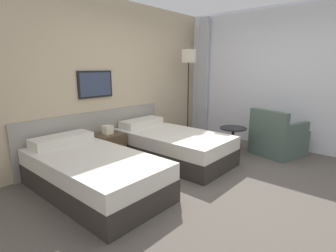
# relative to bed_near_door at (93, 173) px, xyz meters

# --- Properties ---
(ground_plane) EXTENTS (16.00, 16.00, 0.00)m
(ground_plane) POSITION_rel_bed_near_door_xyz_m (1.28, -1.07, -0.25)
(ground_plane) COLOR #5B544C
(wall_headboard) EXTENTS (10.00, 0.10, 2.70)m
(wall_headboard) POSITION_rel_bed_near_door_xyz_m (1.25, 1.04, 1.05)
(wall_headboard) COLOR #C6B28E
(wall_headboard) RESTS_ON ground_plane
(wall_window) EXTENTS (0.21, 4.58, 2.70)m
(wall_window) POSITION_rel_bed_near_door_xyz_m (3.59, -1.17, 1.09)
(wall_window) COLOR white
(wall_window) RESTS_ON ground_plane
(bed_near_door) EXTENTS (1.04, 1.97, 0.61)m
(bed_near_door) POSITION_rel_bed_near_door_xyz_m (0.00, 0.00, 0.00)
(bed_near_door) COLOR #332D28
(bed_near_door) RESTS_ON ground_plane
(bed_near_window) EXTENTS (1.04, 1.97, 0.61)m
(bed_near_window) POSITION_rel_bed_near_door_xyz_m (1.56, 0.00, 0.00)
(bed_near_window) COLOR #332D28
(bed_near_window) RESTS_ON ground_plane
(nightstand) EXTENTS (0.46, 0.42, 0.63)m
(nightstand) POSITION_rel_bed_near_door_xyz_m (0.78, 0.72, -0.00)
(nightstand) COLOR brown
(nightstand) RESTS_ON ground_plane
(floor_lamp) EXTENTS (0.24, 0.24, 1.91)m
(floor_lamp) POSITION_rel_bed_near_door_xyz_m (2.75, 0.54, 1.31)
(floor_lamp) COLOR black
(floor_lamp) RESTS_ON ground_plane
(side_table) EXTENTS (0.48, 0.48, 0.48)m
(side_table) POSITION_rel_bed_near_door_xyz_m (2.56, -0.63, 0.09)
(side_table) COLOR black
(side_table) RESTS_ON ground_plane
(armchair) EXTENTS (0.93, 0.92, 0.84)m
(armchair) POSITION_rel_bed_near_door_xyz_m (3.02, -1.27, 0.04)
(armchair) COLOR #4C6056
(armchair) RESTS_ON ground_plane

